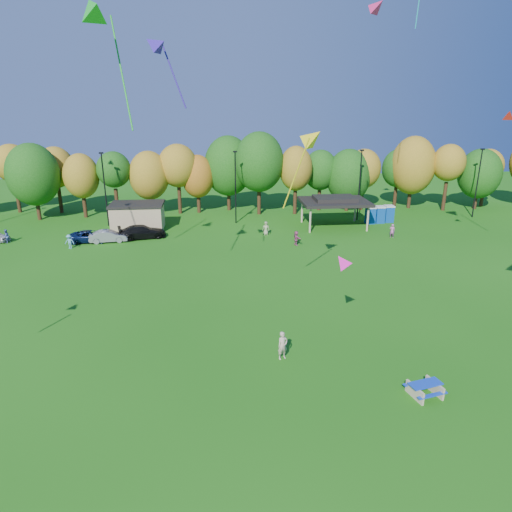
{
  "coord_description": "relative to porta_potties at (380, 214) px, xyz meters",
  "views": [
    {
      "loc": [
        -0.97,
        -16.97,
        14.75
      ],
      "look_at": [
        1.28,
        6.0,
        6.95
      ],
      "focal_mm": 32.0,
      "sensor_mm": 36.0,
      "label": 1
    }
  ],
  "objects": [
    {
      "name": "ground",
      "position": [
        -20.38,
        -38.29,
        -1.1
      ],
      "size": [
        160.0,
        160.0,
        0.0
      ],
      "primitive_type": "plane",
      "color": "#19600F",
      "rests_on": "ground"
    },
    {
      "name": "tree_line",
      "position": [
        -21.4,
        7.22,
        4.82
      ],
      "size": [
        93.57,
        10.55,
        11.15
      ],
      "color": "black",
      "rests_on": "ground"
    },
    {
      "name": "lamp_posts",
      "position": [
        -18.38,
        1.71,
        3.8
      ],
      "size": [
        64.5,
        0.25,
        9.09
      ],
      "color": "black",
      "rests_on": "ground"
    },
    {
      "name": "utility_building",
      "position": [
        -30.38,
        -0.29,
        0.54
      ],
      "size": [
        6.3,
        4.3,
        3.25
      ],
      "color": "tan",
      "rests_on": "ground"
    },
    {
      "name": "pavilion",
      "position": [
        -6.38,
        -1.29,
        2.13
      ],
      "size": [
        8.2,
        6.2,
        3.77
      ],
      "color": "tan",
      "rests_on": "ground"
    },
    {
      "name": "porta_potties",
      "position": [
        0.0,
        0.0,
        0.0
      ],
      "size": [
        3.75,
        1.62,
        2.18
      ],
      "color": "#0B429B",
      "rests_on": "ground"
    },
    {
      "name": "picnic_table",
      "position": [
        -10.48,
        -35.71,
        -0.66
      ],
      "size": [
        2.04,
        1.81,
        0.76
      ],
      "rotation": [
        0.0,
        0.0,
        0.23
      ],
      "color": "tan",
      "rests_on": "ground"
    },
    {
      "name": "kite_flyer",
      "position": [
        -17.39,
        -31.33,
        -0.21
      ],
      "size": [
        0.76,
        0.64,
        1.78
      ],
      "primitive_type": "imported",
      "rotation": [
        0.0,
        0.0,
        0.39
      ],
      "color": "#C2A491",
      "rests_on": "ground"
    },
    {
      "name": "car_b",
      "position": [
        -32.91,
        -5.43,
        -0.42
      ],
      "size": [
        4.24,
        1.93,
        1.35
      ],
      "primitive_type": "imported",
      "rotation": [
        0.0,
        0.0,
        1.7
      ],
      "color": "gray",
      "rests_on": "ground"
    },
    {
      "name": "car_c",
      "position": [
        -34.94,
        -5.14,
        -0.46
      ],
      "size": [
        4.68,
        2.3,
        1.28
      ],
      "primitive_type": "imported",
      "rotation": [
        0.0,
        0.0,
        1.61
      ],
      "color": "#0B1B46",
      "rests_on": "ground"
    },
    {
      "name": "car_d",
      "position": [
        -29.39,
        -4.27,
        -0.33
      ],
      "size": [
        5.62,
        3.33,
        1.53
      ],
      "primitive_type": "imported",
      "rotation": [
        0.0,
        0.0,
        1.81
      ],
      "color": "black",
      "rests_on": "ground"
    },
    {
      "name": "far_person_0",
      "position": [
        -15.19,
        -4.23,
        -0.3
      ],
      "size": [
        0.84,
        0.6,
        1.59
      ],
      "primitive_type": "imported",
      "rotation": [
        0.0,
        0.0,
        6.15
      ],
      "color": "#9CA571",
      "rests_on": "ground"
    },
    {
      "name": "far_person_1",
      "position": [
        -0.99,
        -6.84,
        -0.28
      ],
      "size": [
        0.7,
        0.58,
        1.64
      ],
      "primitive_type": "imported",
      "rotation": [
        0.0,
        0.0,
        2.77
      ],
      "color": "#BD599E",
      "rests_on": "ground"
    },
    {
      "name": "far_person_2",
      "position": [
        -44.04,
        -4.66,
        -0.33
      ],
      "size": [
        0.87,
        0.93,
        1.53
      ],
      "primitive_type": "imported",
      "rotation": [
        0.0,
        0.0,
        4.2
      ],
      "color": "#4D61AB",
      "rests_on": "ground"
    },
    {
      "name": "far_person_3",
      "position": [
        -12.4,
        -8.55,
        -0.31
      ],
      "size": [
        0.86,
        1.53,
        1.58
      ],
      "primitive_type": "imported",
      "rotation": [
        0.0,
        0.0,
        1.85
      ],
      "color": "#AC4778",
      "rests_on": "ground"
    },
    {
      "name": "far_person_4",
      "position": [
        -36.51,
        -7.48,
        -0.33
      ],
      "size": [
        1.06,
        0.7,
        1.54
      ],
      "primitive_type": "imported",
      "rotation": [
        0.0,
        0.0,
        6.15
      ],
      "color": "#54A1BA",
      "rests_on": "ground"
    },
    {
      "name": "kite_1",
      "position": [
        -27.46,
        -26.91,
        18.39
      ],
      "size": [
        2.72,
        4.29,
        7.51
      ],
      "color": "#15A31F"
    },
    {
      "name": "kite_5",
      "position": [
        3.92,
        -17.13,
        12.68
      ],
      "size": [
        1.44,
        1.6,
        1.33
      ],
      "color": "red"
    },
    {
      "name": "kite_7",
      "position": [
        -24.55,
        -24.84,
        16.9
      ],
      "size": [
        2.72,
        1.57,
        4.45
      ],
      "color": "#2E198A"
    },
    {
      "name": "kite_8",
      "position": [
        -14.6,
        -24.85,
        11.37
      ],
      "size": [
        3.22,
        2.5,
        5.58
      ],
      "color": "yellow"
    },
    {
      "name": "kite_9",
      "position": [
        -13.6,
        -29.88,
        4.49
      ],
      "size": [
        1.61,
        1.58,
        1.3
      ],
      "color": "#DA0C92"
    },
    {
      "name": "kite_13",
      "position": [
        -8.34,
        -17.34,
        20.61
      ],
      "size": [
        1.96,
        1.99,
        1.62
      ],
      "color": "#C9215D"
    }
  ]
}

